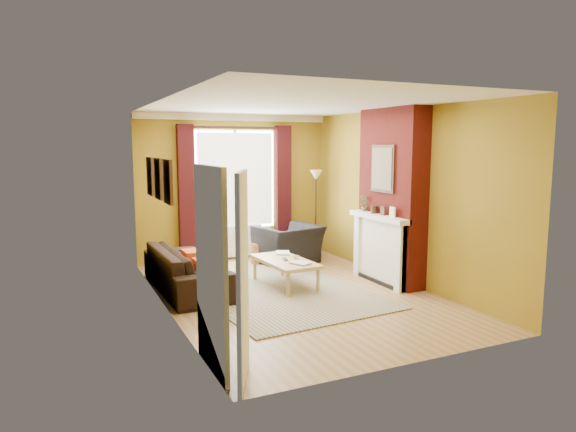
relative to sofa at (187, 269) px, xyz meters
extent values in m
plane|color=olive|center=(1.42, -0.89, -0.33)|extent=(5.50, 5.50, 0.00)
cube|color=olive|center=(1.42, 1.86, 1.07)|extent=(3.80, 0.02, 2.80)
cube|color=olive|center=(1.42, -3.64, 1.07)|extent=(3.80, 0.02, 2.80)
cube|color=olive|center=(3.32, -0.89, 1.07)|extent=(0.02, 5.50, 2.80)
cube|color=olive|center=(-0.48, -0.89, 1.07)|extent=(0.02, 5.50, 2.80)
cube|color=silver|center=(1.42, -0.89, 2.47)|extent=(3.80, 5.50, 0.01)
cube|color=#440D09|center=(3.14, -0.89, 1.07)|extent=(0.35, 1.40, 2.80)
cube|color=white|center=(2.95, -0.89, 0.22)|extent=(0.12, 1.30, 1.10)
cube|color=white|center=(2.90, -0.89, 0.75)|extent=(0.22, 1.40, 0.08)
cube|color=white|center=(2.93, -1.47, 0.19)|extent=(0.16, 0.14, 1.04)
cube|color=white|center=(2.93, -0.31, 0.19)|extent=(0.16, 0.14, 1.04)
cube|color=black|center=(2.98, -0.89, 0.12)|extent=(0.06, 0.80, 0.90)
cube|color=black|center=(2.96, -0.89, -0.30)|extent=(0.20, 1.00, 0.06)
cube|color=white|center=(2.91, -1.24, 0.87)|extent=(0.03, 0.12, 0.16)
cube|color=#311E13|center=(2.91, -0.99, 0.86)|extent=(0.03, 0.10, 0.14)
cylinder|color=#311E13|center=(2.91, -0.74, 0.85)|extent=(0.10, 0.10, 0.12)
cube|color=#311E13|center=(2.96, -0.89, 1.52)|extent=(0.03, 0.60, 0.75)
cube|color=#9D5F35|center=(2.93, -0.89, 1.52)|extent=(0.01, 0.52, 0.66)
cube|color=white|center=(1.42, 1.82, 2.41)|extent=(3.80, 0.08, 0.12)
cube|color=white|center=(1.42, 1.83, 1.22)|extent=(1.60, 0.04, 1.90)
cube|color=white|center=(1.42, 1.79, 1.22)|extent=(1.50, 0.02, 1.80)
cube|color=white|center=(1.42, 1.81, 1.22)|extent=(0.06, 0.04, 1.90)
cube|color=#340B0F|center=(0.44, 1.74, 1.02)|extent=(0.30, 0.16, 2.50)
cube|color=#340B0F|center=(2.40, 1.74, 1.02)|extent=(0.30, 0.16, 2.50)
cylinder|color=#311E13|center=(1.42, 1.74, 2.22)|extent=(2.30, 0.05, 0.05)
cube|color=white|center=(1.42, 1.76, 0.02)|extent=(1.00, 0.10, 0.60)
cube|color=white|center=(0.97, 1.70, 0.02)|extent=(0.04, 0.03, 0.56)
cube|color=white|center=(1.08, 1.70, 0.02)|extent=(0.04, 0.03, 0.56)
cube|color=white|center=(1.19, 1.70, 0.02)|extent=(0.04, 0.03, 0.56)
cube|color=white|center=(1.30, 1.70, 0.02)|extent=(0.04, 0.03, 0.56)
cube|color=white|center=(1.41, 1.70, 0.02)|extent=(0.04, 0.03, 0.56)
cube|color=white|center=(1.52, 1.70, 0.02)|extent=(0.04, 0.03, 0.56)
cube|color=white|center=(1.63, 1.70, 0.02)|extent=(0.04, 0.03, 0.56)
cube|color=white|center=(1.74, 1.70, 0.02)|extent=(0.04, 0.03, 0.56)
cube|color=white|center=(1.85, 1.70, 0.02)|extent=(0.04, 0.03, 0.56)
cube|color=#311E13|center=(-0.45, -0.99, 1.42)|extent=(0.04, 0.44, 0.58)
cube|color=gold|center=(-0.43, -0.99, 1.42)|extent=(0.01, 0.38, 0.52)
cube|color=#311E13|center=(-0.45, -0.34, 1.42)|extent=(0.04, 0.44, 0.58)
cube|color=green|center=(-0.43, -0.34, 1.42)|extent=(0.01, 0.38, 0.52)
cube|color=#311E13|center=(-0.45, 0.31, 1.42)|extent=(0.04, 0.44, 0.58)
cube|color=#D2345C|center=(-0.43, 0.31, 1.42)|extent=(0.01, 0.38, 0.52)
cube|color=white|center=(-0.46, -2.94, 0.67)|extent=(0.05, 0.94, 2.06)
cube|color=black|center=(-0.44, -2.94, 0.67)|extent=(0.02, 0.80, 1.98)
cube|color=white|center=(-0.26, -3.30, 0.67)|extent=(0.37, 0.74, 1.98)
imported|color=#3F7132|center=(2.91, -0.44, 0.93)|extent=(0.14, 0.10, 0.27)
cube|color=#AE330E|center=(0.15, -0.60, 0.18)|extent=(0.34, 0.40, 0.16)
cube|color=#AE330E|center=(0.15, 0.10, 0.18)|extent=(0.34, 0.40, 0.16)
cube|color=#2E5C80|center=(1.26, -0.68, -0.32)|extent=(2.62, 3.46, 0.02)
imported|color=black|center=(0.00, 0.00, 0.00)|extent=(0.94, 2.27, 0.65)
imported|color=black|center=(2.17, 0.99, 0.03)|extent=(1.30, 1.20, 0.72)
cube|color=tan|center=(1.46, -0.45, 0.07)|extent=(0.73, 1.32, 0.05)
cylinder|color=tan|center=(1.24, -1.04, -0.14)|extent=(0.06, 0.06, 0.37)
cylinder|color=tan|center=(1.75, -1.01, -0.14)|extent=(0.06, 0.06, 0.37)
cylinder|color=tan|center=(1.16, 0.11, -0.14)|extent=(0.06, 0.06, 0.37)
cylinder|color=tan|center=(1.67, 0.15, -0.14)|extent=(0.06, 0.06, 0.37)
cylinder|color=#9C6D43|center=(1.66, 1.24, -0.14)|extent=(0.38, 0.38, 0.38)
cylinder|color=black|center=(2.91, 1.29, -0.31)|extent=(0.34, 0.34, 0.03)
cylinder|color=black|center=(2.91, 1.29, 0.50)|extent=(0.03, 0.03, 1.59)
cone|color=#F6EAC9|center=(2.91, 1.29, 1.31)|extent=(0.34, 0.34, 0.19)
imported|color=#999999|center=(1.45, -0.86, 0.12)|extent=(0.33, 0.37, 0.03)
imported|color=#999999|center=(1.51, 0.03, 0.11)|extent=(0.32, 0.37, 0.02)
imported|color=#999999|center=(1.57, -0.61, 0.14)|extent=(0.12, 0.12, 0.09)
cube|color=#252528|center=(1.45, -0.46, 0.11)|extent=(0.09, 0.18, 0.02)
camera|label=1|loc=(-1.80, -7.65, 1.89)|focal=32.00mm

